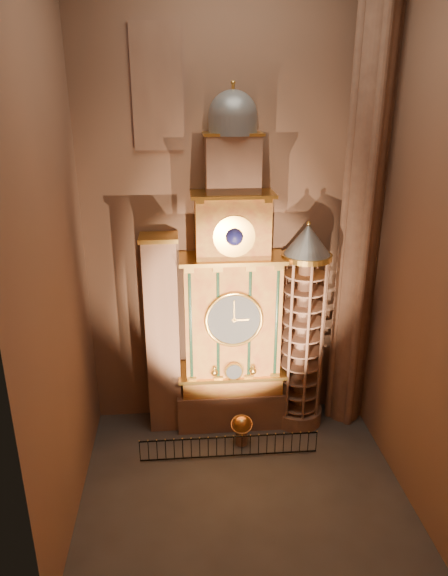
{
  "coord_description": "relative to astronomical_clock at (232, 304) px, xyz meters",
  "views": [
    {
      "loc": [
        -2.38,
        -17.96,
        16.25
      ],
      "look_at": [
        -0.56,
        3.0,
        8.28
      ],
      "focal_mm": 32.0,
      "sensor_mm": 36.0,
      "label": 1
    }
  ],
  "objects": [
    {
      "name": "wall_left",
      "position": [
        -7.0,
        -4.96,
        4.32
      ],
      "size": [
        0.0,
        22.0,
        22.0
      ],
      "primitive_type": "plane",
      "rotation": [
        1.57,
        0.0,
        1.57
      ],
      "color": "#8E644C",
      "rests_on": "floor"
    },
    {
      "name": "iron_railing",
      "position": [
        -0.39,
        -2.98,
        -6.06
      ],
      "size": [
        8.41,
        0.06,
        1.13
      ],
      "color": "black",
      "rests_on": "floor"
    },
    {
      "name": "stained_glass_window",
      "position": [
        -3.2,
        0.95,
        9.82
      ],
      "size": [
        2.2,
        0.14,
        5.2
      ],
      "color": "navy",
      "rests_on": "wall_back"
    },
    {
      "name": "astronomical_clock",
      "position": [
        0.0,
        0.0,
        0.0
      ],
      "size": [
        5.6,
        2.41,
        16.7
      ],
      "color": "#8C634C",
      "rests_on": "floor"
    },
    {
      "name": "celestial_globe",
      "position": [
        0.31,
        -1.99,
        -5.74
      ],
      "size": [
        1.27,
        1.22,
        1.57
      ],
      "color": "#8C634C",
      "rests_on": "floor"
    },
    {
      "name": "stair_turret",
      "position": [
        3.5,
        -0.26,
        -1.41
      ],
      "size": [
        2.5,
        2.5,
        10.8
      ],
      "color": "#8C634C",
      "rests_on": "floor"
    },
    {
      "name": "wall_right",
      "position": [
        7.0,
        -4.96,
        4.32
      ],
      "size": [
        0.0,
        22.0,
        22.0
      ],
      "primitive_type": "plane",
      "rotation": [
        1.57,
        0.0,
        -1.57
      ],
      "color": "#8E644C",
      "rests_on": "floor"
    },
    {
      "name": "floor",
      "position": [
        0.0,
        -4.96,
        -6.68
      ],
      "size": [
        14.0,
        14.0,
        0.0
      ],
      "primitive_type": "plane",
      "color": "#383330",
      "rests_on": "ground"
    },
    {
      "name": "gothic_pier",
      "position": [
        6.1,
        0.04,
        4.32
      ],
      "size": [
        2.04,
        2.04,
        22.0
      ],
      "color": "#8C634C",
      "rests_on": "floor"
    },
    {
      "name": "portrait_tower",
      "position": [
        -3.4,
        0.02,
        -1.53
      ],
      "size": [
        1.8,
        1.6,
        10.2
      ],
      "color": "#8C634C",
      "rests_on": "floor"
    },
    {
      "name": "wall_back",
      "position": [
        0.0,
        1.04,
        4.32
      ],
      "size": [
        22.0,
        0.0,
        22.0
      ],
      "primitive_type": "plane",
      "rotation": [
        1.57,
        0.0,
        0.0
      ],
      "color": "#8E644C",
      "rests_on": "floor"
    }
  ]
}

